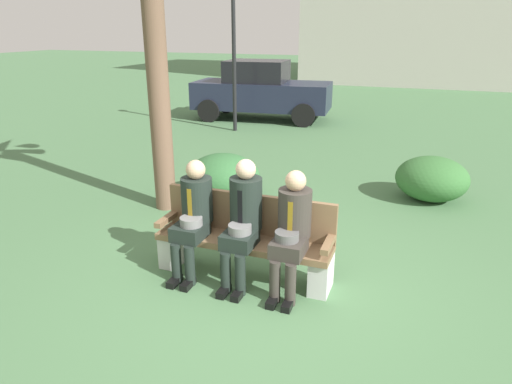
{
  "coord_description": "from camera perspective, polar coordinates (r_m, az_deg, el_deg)",
  "views": [
    {
      "loc": [
        1.29,
        -3.94,
        2.6
      ],
      "look_at": [
        -0.39,
        0.64,
        0.85
      ],
      "focal_mm": 32.49,
      "sensor_mm": 36.0,
      "label": 1
    }
  ],
  "objects": [
    {
      "name": "ground_plane",
      "position": [
        4.9,
        1.73,
        -12.35
      ],
      "size": [
        80.0,
        80.0,
        0.0
      ],
      "primitive_type": "plane",
      "color": "#497249"
    },
    {
      "name": "seated_man_left",
      "position": [
        5.04,
        -7.71,
        -2.53
      ],
      "size": [
        0.34,
        0.72,
        1.27
      ],
      "color": "#1E2823",
      "rests_on": "ground"
    },
    {
      "name": "shrub_mid_lawn",
      "position": [
        7.75,
        20.84,
        1.54
      ],
      "size": [
        1.11,
        1.02,
        0.7
      ],
      "primitive_type": "ellipsoid",
      "color": "#366B33",
      "rests_on": "ground"
    },
    {
      "name": "park_bench",
      "position": [
        5.05,
        -1.35,
        -5.81
      ],
      "size": [
        1.92,
        0.44,
        0.9
      ],
      "color": "brown",
      "rests_on": "ground"
    },
    {
      "name": "street_lamp",
      "position": [
        12.06,
        -2.76,
        18.21
      ],
      "size": [
        0.24,
        0.24,
        3.73
      ],
      "color": "black",
      "rests_on": "ground"
    },
    {
      "name": "shrub_near_bench",
      "position": [
        7.31,
        -4.0,
        1.89
      ],
      "size": [
        1.16,
        1.07,
        0.73
      ],
      "primitive_type": "ellipsoid",
      "color": "#336837",
      "rests_on": "ground"
    },
    {
      "name": "seated_man_right",
      "position": [
        4.66,
        4.41,
        -4.31
      ],
      "size": [
        0.34,
        0.72,
        1.27
      ],
      "color": "#38332D",
      "rests_on": "ground"
    },
    {
      "name": "seated_man_middle",
      "position": [
        4.8,
        -1.62,
        -3.07
      ],
      "size": [
        0.34,
        0.72,
        1.33
      ],
      "color": "#1E2823",
      "rests_on": "ground"
    },
    {
      "name": "parked_car_near",
      "position": [
        13.72,
        0.59,
        12.39
      ],
      "size": [
        4.02,
        1.98,
        1.68
      ],
      "color": "#1E2338",
      "rests_on": "ground"
    }
  ]
}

